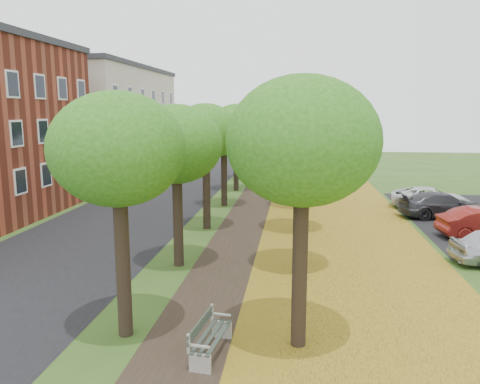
% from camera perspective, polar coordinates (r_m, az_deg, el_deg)
% --- Properties ---
extents(ground, '(120.00, 120.00, 0.00)m').
position_cam_1_polar(ground, '(13.53, -4.54, -17.42)').
color(ground, '#2D4C19').
rests_on(ground, ground).
extents(street_asphalt, '(8.00, 70.00, 0.01)m').
position_cam_1_polar(street_asphalt, '(29.22, -13.18, -2.55)').
color(street_asphalt, black).
rests_on(street_asphalt, ground).
extents(footpath, '(3.20, 70.00, 0.01)m').
position_cam_1_polar(footpath, '(27.58, 1.64, -3.02)').
color(footpath, black).
rests_on(footpath, ground).
extents(leaf_verge, '(7.50, 70.00, 0.01)m').
position_cam_1_polar(leaf_verge, '(27.59, 12.05, -3.24)').
color(leaf_verge, '#A9901F').
rests_on(leaf_verge, ground).
extents(tree_row_west, '(3.78, 33.78, 6.69)m').
position_cam_1_polar(tree_row_west, '(27.19, -2.96, 7.50)').
color(tree_row_west, black).
rests_on(tree_row_west, ground).
extents(tree_row_east, '(3.78, 33.78, 6.69)m').
position_cam_1_polar(tree_row_east, '(26.79, 7.29, 7.39)').
color(tree_row_east, black).
rests_on(tree_row_east, ground).
extents(building_cream, '(10.30, 20.30, 10.40)m').
position_cam_1_polar(building_cream, '(48.82, -16.74, 8.41)').
color(building_cream, beige).
rests_on(building_cream, ground).
extents(bench, '(0.84, 2.04, 0.93)m').
position_cam_1_polar(bench, '(12.59, -3.77, -17.16)').
color(bench, '#2D3932').
rests_on(bench, ground).
extents(car_grey, '(5.30, 2.83, 1.46)m').
position_cam_1_polar(car_grey, '(29.78, 23.48, -1.46)').
color(car_grey, '#323337').
rests_on(car_grey, ground).
extents(car_white, '(5.20, 3.28, 1.34)m').
position_cam_1_polar(car_white, '(32.15, 22.23, -0.69)').
color(car_white, silver).
rests_on(car_white, ground).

